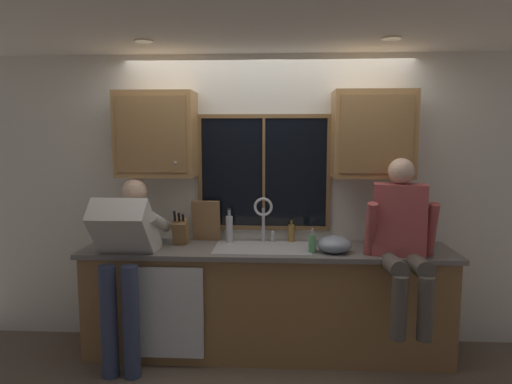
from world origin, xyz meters
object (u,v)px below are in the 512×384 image
Objects in this scene: knife_block at (181,232)px; soap_dispenser at (312,243)px; person_standing at (125,252)px; mixing_bowl at (334,244)px; bottle_green_glass at (229,228)px; bottle_tall_clear at (291,232)px; person_sitting_on_counter at (402,235)px; cutting_board at (206,221)px.

knife_block is 1.63× the size of soap_dispenser.
person_standing reaches higher than mixing_bowl.
bottle_green_glass is (-0.88, 0.29, 0.06)m from mixing_bowl.
bottle_tall_clear is at bearing 9.47° from knife_block.
mixing_bowl is (1.29, -0.19, -0.05)m from knife_block.
knife_block reaches higher than soap_dispenser.
bottle_tall_clear is (1.31, 0.52, 0.06)m from person_standing.
person_sitting_on_counter reaches higher than cutting_board.
person_standing is 1.41m from bottle_tall_clear.
mixing_bowl is at bearing -45.76° from bottle_tall_clear.
soap_dispenser is at bearing 168.18° from person_sitting_on_counter.
mixing_bowl is at bearing 162.37° from person_sitting_on_counter.
person_sitting_on_counter is 0.97m from bottle_tall_clear.
person_standing is 5.40× the size of mixing_bowl.
person_sitting_on_counter is 1.44m from bottle_green_glass.
person_sitting_on_counter reaches higher than mixing_bowl.
bottle_green_glass is at bearing -173.78° from bottle_tall_clear.
bottle_tall_clear is at bearing 148.78° from person_sitting_on_counter.
person_sitting_on_counter is 6.24× the size of bottle_tall_clear.
person_sitting_on_counter is at bearing -31.22° from bottle_tall_clear.
person_standing is at bearing -174.14° from mixing_bowl.
knife_block is at bearing 171.74° from mixing_bowl.
person_sitting_on_counter is (2.14, 0.01, 0.17)m from person_standing.
mixing_bowl is at bearing 5.20° from soap_dispenser.
knife_block is at bearing -166.30° from bottle_green_glass.
knife_block is (-1.78, 0.34, -0.08)m from person_sitting_on_counter.
person_sitting_on_counter reaches higher than bottle_green_glass.
soap_dispenser is at bearing -10.37° from knife_block.
person_sitting_on_counter is 1.82m from knife_block.
knife_block is at bearing 44.53° from person_standing.
person_sitting_on_counter is 3.92× the size of knife_block.
bottle_tall_clear is at bearing 6.22° from bottle_green_glass.
bottle_tall_clear is (-0.83, 0.50, -0.10)m from person_sitting_on_counter.
person_standing is 4.01× the size of cutting_board.
person_standing is 2.15m from person_sitting_on_counter.
mixing_bowl is 1.37× the size of bottle_tall_clear.
person_sitting_on_counter is at bearing -17.63° from mixing_bowl.
cutting_board is at bearing 34.60° from knife_block.
bottle_green_glass reaches higher than bottle_tall_clear.
soap_dispenser is at bearing -20.55° from cutting_board.
mixing_bowl is 0.91× the size of bottle_green_glass.
cutting_board is 1.35× the size of mixing_bowl.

